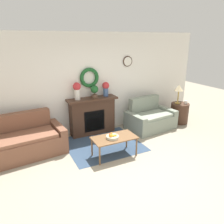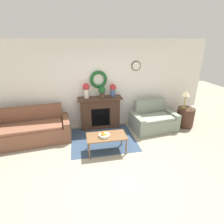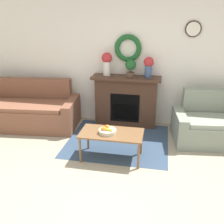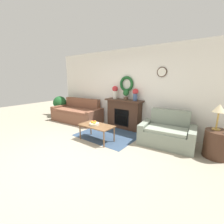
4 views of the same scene
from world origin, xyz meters
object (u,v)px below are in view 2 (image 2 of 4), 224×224
at_px(loveseat_right, 153,120).
at_px(table_lamp, 186,94).
at_px(couch_left, 32,130).
at_px(vase_on_mantel_right, 113,89).
at_px(vase_on_mantel_left, 86,90).
at_px(fireplace, 100,112).
at_px(fruit_bowl, 104,135).
at_px(mug, 192,108).
at_px(potted_plant_on_mantel, 102,91).
at_px(coffee_table, 106,137).
at_px(side_table_by_loveseat, 185,117).

height_order(loveseat_right, table_lamp, table_lamp).
distance_m(couch_left, vase_on_mantel_right, 2.61).
bearing_deg(vase_on_mantel_left, fireplace, -0.82).
xyz_separation_m(couch_left, fruit_bowl, (1.89, -0.99, 0.18)).
xyz_separation_m(vase_on_mantel_left, vase_on_mantel_right, (0.81, 0.00, -0.04)).
xyz_separation_m(couch_left, vase_on_mantel_left, (1.59, 0.42, 0.97)).
relative_size(fireplace, couch_left, 0.64).
relative_size(mug, vase_on_mantel_left, 0.22).
bearing_deg(fruit_bowl, table_lamp, 20.20).
distance_m(loveseat_right, fruit_bowl, 2.00).
xyz_separation_m(vase_on_mantel_right, potted_plant_on_mantel, (-0.34, -0.02, -0.03)).
distance_m(fruit_bowl, potted_plant_on_mantel, 1.58).
xyz_separation_m(coffee_table, table_lamp, (2.71, 0.99, 0.67)).
distance_m(couch_left, potted_plant_on_mantel, 2.28).
height_order(coffee_table, mug, mug).
bearing_deg(mug, loveseat_right, 174.51).
height_order(loveseat_right, fruit_bowl, loveseat_right).
bearing_deg(couch_left, table_lamp, -5.26).
height_order(side_table_by_loveseat, potted_plant_on_mantel, potted_plant_on_mantel).
bearing_deg(vase_on_mantel_right, potted_plant_on_mantel, -176.63).
bearing_deg(loveseat_right, fireplace, 158.75).
height_order(fireplace, potted_plant_on_mantel, potted_plant_on_mantel).
height_order(fruit_bowl, table_lamp, table_lamp).
height_order(couch_left, mug, couch_left).
bearing_deg(fireplace, side_table_by_loveseat, -9.25).
xyz_separation_m(fireplace, fruit_bowl, (-0.09, -1.41, -0.02)).
bearing_deg(coffee_table, side_table_by_loveseat, 18.65).
relative_size(coffee_table, side_table_by_loveseat, 1.59).
relative_size(fireplace, potted_plant_on_mantel, 4.05).
height_order(coffee_table, vase_on_mantel_left, vase_on_mantel_left).
bearing_deg(couch_left, loveseat_right, -5.67).
bearing_deg(vase_on_mantel_left, mug, -9.55).
distance_m(loveseat_right, vase_on_mantel_left, 2.30).
xyz_separation_m(coffee_table, fruit_bowl, (-0.07, -0.03, 0.09)).
distance_m(side_table_by_loveseat, vase_on_mantel_right, 2.56).
bearing_deg(table_lamp, fireplace, 171.66).
relative_size(couch_left, potted_plant_on_mantel, 6.34).
xyz_separation_m(couch_left, side_table_by_loveseat, (4.73, -0.03, -0.01)).
distance_m(fireplace, loveseat_right, 1.71).
bearing_deg(loveseat_right, side_table_by_loveseat, -7.88).
relative_size(loveseat_right, side_table_by_loveseat, 2.35).
distance_m(fireplace, coffee_table, 1.39).
relative_size(couch_left, table_lamp, 3.67).
relative_size(fireplace, side_table_by_loveseat, 2.19).
distance_m(coffee_table, mug, 3.03).
xyz_separation_m(fireplace, coffee_table, (-0.03, -1.39, -0.11)).
distance_m(vase_on_mantel_left, vase_on_mantel_right, 0.81).
distance_m(coffee_table, table_lamp, 2.96).
height_order(fireplace, mug, fireplace).
bearing_deg(mug, side_table_by_loveseat, 142.13).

